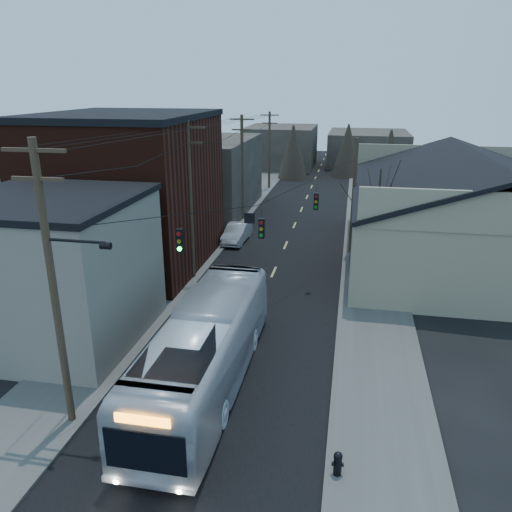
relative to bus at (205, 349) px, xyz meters
The scene contains 15 objects.
ground 6.49m from the bus, 83.73° to the right, with size 160.00×160.00×0.00m, color black.
road_surface 23.86m from the bus, 88.36° to the left, with size 9.00×110.00×0.02m, color black.
sidewalk_left 24.55m from the bus, 103.74° to the left, with size 4.00×110.00×0.12m, color #474744.
sidewalk_right 24.90m from the bus, 73.20° to the left, with size 4.00×110.00×0.12m, color #474744.
building_clapboard 8.94m from the bus, 161.48° to the left, with size 8.00×8.00×7.00m, color slate.
building_brick 16.95m from the bus, 124.05° to the left, with size 10.00×12.00×10.00m, color #33130B.
building_left_far 31.11m from the bus, 106.49° to the left, with size 9.00×14.00×7.00m, color #2F2A26.
warehouse 23.26m from the bus, 53.93° to the left, with size 16.16×20.60×7.73m.
building_far_left 59.04m from the bus, 95.17° to the left, with size 10.00×12.00×6.00m, color #2F2A26.
building_far_right 64.25m from the bus, 83.13° to the left, with size 12.00×14.00×5.00m, color #2F2A26.
bare_tree 15.65m from the bus, 62.48° to the left, with size 0.40×0.40×7.20m, color black.
utility_lines 18.37m from the bus, 97.72° to the left, with size 11.24×45.28×10.50m.
bus is the anchor object (origin of this frame).
parked_car 20.30m from the bus, 99.38° to the left, with size 1.54×4.43×1.46m, color #A2A4A9.
fire_hydrant 7.06m from the bus, 36.69° to the right, with size 0.40×0.29×0.85m.
Camera 1 is at (4.77, -11.12, 12.06)m, focal length 35.00 mm.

